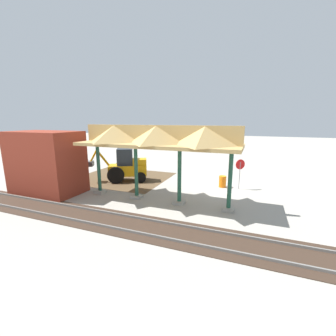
# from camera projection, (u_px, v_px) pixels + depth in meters

# --- Properties ---
(ground_plane) EXTENTS (120.00, 120.00, 0.00)m
(ground_plane) POSITION_uv_depth(u_px,v_px,m) (218.00, 186.00, 18.05)
(ground_plane) COLOR #9E998E
(dirt_work_zone) EXTENTS (8.14, 7.00, 0.01)m
(dirt_work_zone) POSITION_uv_depth(u_px,v_px,m) (122.00, 178.00, 20.62)
(dirt_work_zone) COLOR brown
(dirt_work_zone) RESTS_ON ground
(platform_canopy) EXTENTS (10.28, 3.20, 4.90)m
(platform_canopy) POSITION_uv_depth(u_px,v_px,m) (157.00, 137.00, 13.87)
(platform_canopy) COLOR #9E998E
(platform_canopy) RESTS_ON ground
(rail_tracks) EXTENTS (60.00, 2.58, 0.15)m
(rail_tracks) POSITION_uv_depth(u_px,v_px,m) (188.00, 235.00, 10.30)
(rail_tracks) COLOR slate
(rail_tracks) RESTS_ON ground
(stop_sign) EXTENTS (0.63, 0.47, 2.31)m
(stop_sign) POSITION_uv_depth(u_px,v_px,m) (240.00, 168.00, 16.91)
(stop_sign) COLOR gray
(stop_sign) RESTS_ON ground
(backhoe) EXTENTS (5.01, 3.36, 2.82)m
(backhoe) POSITION_uv_depth(u_px,v_px,m) (126.00, 167.00, 19.29)
(backhoe) COLOR orange
(backhoe) RESTS_ON ground
(dirt_mound) EXTENTS (4.06, 4.06, 2.34)m
(dirt_mound) POSITION_uv_depth(u_px,v_px,m) (117.00, 175.00, 21.67)
(dirt_mound) COLOR brown
(dirt_mound) RESTS_ON ground
(brick_utility_building) EXTENTS (4.99, 2.86, 4.43)m
(brick_utility_building) POSITION_uv_depth(u_px,v_px,m) (47.00, 162.00, 16.12)
(brick_utility_building) COLOR maroon
(brick_utility_building) RESTS_ON ground
(traffic_barrel) EXTENTS (0.56, 0.56, 0.90)m
(traffic_barrel) POSITION_uv_depth(u_px,v_px,m) (223.00, 182.00, 17.66)
(traffic_barrel) COLOR orange
(traffic_barrel) RESTS_ON ground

